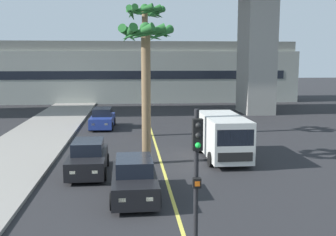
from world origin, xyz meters
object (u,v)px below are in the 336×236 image
(palm_tree_near_median, at_px, (145,31))
(car_queue_third, at_px, (88,158))
(palm_tree_mid_median, at_px, (146,54))
(car_queue_second, at_px, (134,179))
(delivery_van, at_px, (223,136))
(traffic_light_median_near, at_px, (197,170))
(car_queue_front, at_px, (103,119))

(palm_tree_near_median, bearing_deg, car_queue_third, -108.64)
(palm_tree_mid_median, bearing_deg, car_queue_second, -97.52)
(delivery_van, distance_m, traffic_light_median_near, 12.27)
(car_queue_third, bearing_deg, car_queue_second, -59.37)
(delivery_van, bearing_deg, car_queue_second, -130.11)
(traffic_light_median_near, distance_m, palm_tree_near_median, 19.36)
(palm_tree_mid_median, bearing_deg, car_queue_front, 104.78)
(car_queue_front, xyz_separation_m, car_queue_third, (0.14, -12.87, 0.00))
(traffic_light_median_near, distance_m, palm_tree_mid_median, 11.58)
(delivery_van, distance_m, palm_tree_mid_median, 6.05)
(palm_tree_near_median, bearing_deg, car_queue_front, 132.17)
(car_queue_front, relative_size, car_queue_second, 1.01)
(palm_tree_mid_median, bearing_deg, palm_tree_near_median, 87.76)
(palm_tree_near_median, height_order, palm_tree_mid_median, palm_tree_near_median)
(car_queue_third, xyz_separation_m, delivery_van, (6.99, 2.16, 0.57))
(car_queue_third, bearing_deg, palm_tree_near_median, 71.36)
(car_queue_second, bearing_deg, car_queue_third, 120.63)
(car_queue_third, relative_size, traffic_light_median_near, 0.98)
(car_queue_second, distance_m, palm_tree_mid_median, 7.22)
(car_queue_third, distance_m, palm_tree_near_median, 11.76)
(car_queue_front, height_order, palm_tree_mid_median, palm_tree_mid_median)
(palm_tree_mid_median, bearing_deg, traffic_light_median_near, -86.05)
(palm_tree_near_median, bearing_deg, palm_tree_mid_median, -92.24)
(car_queue_second, height_order, car_queue_third, same)
(car_queue_third, height_order, traffic_light_median_near, traffic_light_median_near)
(car_queue_second, relative_size, traffic_light_median_near, 0.98)
(car_queue_front, distance_m, palm_tree_mid_median, 12.62)
(delivery_van, xyz_separation_m, palm_tree_mid_median, (-4.17, -0.53, 4.35))
(car_queue_second, height_order, palm_tree_mid_median, palm_tree_mid_median)
(car_queue_front, xyz_separation_m, delivery_van, (7.13, -10.71, 0.57))
(palm_tree_near_median, bearing_deg, traffic_light_median_near, -88.56)
(car_queue_front, relative_size, traffic_light_median_near, 0.99)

